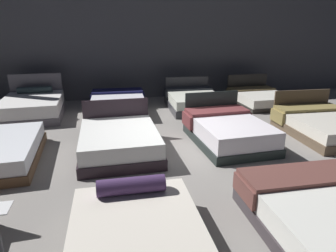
{
  "coord_description": "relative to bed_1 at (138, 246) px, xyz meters",
  "views": [
    {
      "loc": [
        -1.34,
        -5.51,
        2.43
      ],
      "look_at": [
        -0.17,
        0.25,
        0.43
      ],
      "focal_mm": 31.06,
      "sensor_mm": 36.0,
      "label": 1
    }
  ],
  "objects": [
    {
      "name": "bed_10",
      "position": [
        2.35,
        6.0,
        0.04
      ],
      "size": [
        1.63,
        2.03,
        0.85
      ],
      "rotation": [
        0.0,
        0.0,
        -0.02
      ],
      "color": "#343438",
      "rests_on": "ground_plane"
    },
    {
      "name": "bed_11",
      "position": [
        4.65,
        6.11,
        -0.0
      ],
      "size": [
        1.67,
        2.0,
        0.86
      ],
      "rotation": [
        0.0,
        0.0,
        0.03
      ],
      "color": "black",
      "rests_on": "ground_plane"
    },
    {
      "name": "bed_6",
      "position": [
        2.29,
        3.11,
        0.07
      ],
      "size": [
        1.6,
        2.13,
        0.95
      ],
      "rotation": [
        0.0,
        0.0,
        0.06
      ],
      "color": "black",
      "rests_on": "ground_plane"
    },
    {
      "name": "bed_7",
      "position": [
        4.73,
        3.12,
        0.03
      ],
      "size": [
        1.76,
        2.18,
        0.88
      ],
      "rotation": [
        0.0,
        0.0,
        -0.02
      ],
      "color": "brown",
      "rests_on": "ground_plane"
    },
    {
      "name": "bed_5",
      "position": [
        -0.07,
        2.98,
        0.05
      ],
      "size": [
        1.59,
        1.97,
        0.9
      ],
      "rotation": [
        0.0,
        0.0,
        0.02
      ],
      "color": "black",
      "rests_on": "ground_plane"
    },
    {
      "name": "bed_2",
      "position": [
        2.32,
        -0.04,
        0.03
      ],
      "size": [
        1.7,
        2.08,
        0.52
      ],
      "rotation": [
        0.0,
        0.0,
        -0.01
      ],
      "color": "#332C31",
      "rests_on": "ground_plane"
    },
    {
      "name": "bed_8",
      "position": [
        -2.39,
        6.07,
        0.08
      ],
      "size": [
        1.73,
        2.21,
        1.08
      ],
      "rotation": [
        0.0,
        0.0,
        0.06
      ],
      "color": "#524E56",
      "rests_on": "ground_plane"
    },
    {
      "name": "showroom_back_wall",
      "position": [
        1.15,
        7.87,
        1.54
      ],
      "size": [
        18.0,
        0.06,
        3.5
      ],
      "primitive_type": "cube",
      "color": "#47474C",
      "rests_on": "ground_plane"
    },
    {
      "name": "bed_1",
      "position": [
        0.0,
        0.0,
        0.0
      ],
      "size": [
        1.51,
        2.12,
        0.62
      ],
      "rotation": [
        0.0,
        0.0,
        0.0
      ],
      "color": "#2F3134",
      "rests_on": "ground_plane"
    },
    {
      "name": "bed_9",
      "position": [
        0.01,
        6.0,
        0.04
      ],
      "size": [
        1.69,
        2.19,
        0.55
      ],
      "rotation": [
        0.0,
        0.0,
        -0.03
      ],
      "color": "brown",
      "rests_on": "ground_plane"
    },
    {
      "name": "ground_plane",
      "position": [
        1.15,
        2.97,
        -0.22
      ],
      "size": [
        18.0,
        18.0,
        0.02
      ],
      "primitive_type": "cube",
      "color": "gray"
    }
  ]
}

